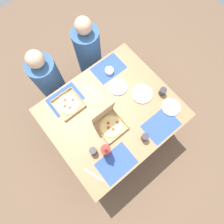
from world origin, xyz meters
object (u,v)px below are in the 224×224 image
object	(u,v)px
plate_far_right	(171,107)
soda_bottle	(106,150)
plate_near_right	(142,94)
cup_clear_right	(163,92)
diner_left_seat	(51,83)
plate_far_left	(118,87)
pizza_box_corner_left	(109,123)
cup_dark	(145,137)
pizza_box_corner_right	(68,104)
condiment_bowl	(109,71)
cup_clear_left	(93,151)
diner_right_seat	(89,56)

from	to	relation	value
plate_far_right	soda_bottle	xyz separation A→B (m)	(-0.83, 0.07, 0.12)
plate_near_right	plate_far_right	xyz separation A→B (m)	(0.14, -0.31, 0.00)
cup_clear_right	diner_left_seat	distance (m)	1.37
plate_far_left	plate_far_right	bearing A→B (deg)	-61.93
pizza_box_corner_left	cup_dark	size ratio (longest dim) A/B	2.95
pizza_box_corner_left	plate_near_right	distance (m)	0.50
pizza_box_corner_right	plate_near_right	distance (m)	0.81
cup_dark	plate_far_right	bearing A→B (deg)	8.43
pizza_box_corner_right	plate_far_left	world-z (taller)	pizza_box_corner_right
pizza_box_corner_left	plate_far_right	distance (m)	0.69
plate_far_left	diner_left_seat	xyz separation A→B (m)	(-0.54, 0.66, -0.25)
plate_far_right	condiment_bowl	bearing A→B (deg)	107.83
cup_dark	cup_clear_right	world-z (taller)	cup_dark
pizza_box_corner_left	cup_clear_right	size ratio (longest dim) A/B	3.47
pizza_box_corner_left	cup_dark	bearing A→B (deg)	-61.13
pizza_box_corner_right	cup_clear_left	xyz separation A→B (m)	(-0.10, -0.57, 0.04)
pizza_box_corner_right	plate_far_right	bearing A→B (deg)	-40.87
pizza_box_corner_right	plate_near_right	bearing A→B (deg)	-30.59
cup_dark	diner_left_seat	distance (m)	1.36
cup_dark	diner_right_seat	distance (m)	1.32
pizza_box_corner_right	cup_clear_right	world-z (taller)	cup_clear_right
cup_clear_left	cup_clear_right	bearing A→B (deg)	1.72
soda_bottle	pizza_box_corner_left	bearing A→B (deg)	44.80
pizza_box_corner_left	condiment_bowl	xyz separation A→B (m)	(0.39, 0.48, -0.02)
plate_near_right	cup_dark	bearing A→B (deg)	-129.49
pizza_box_corner_right	soda_bottle	size ratio (longest dim) A/B	0.86
cup_dark	cup_clear_left	distance (m)	0.53
plate_near_right	cup_clear_left	distance (m)	0.81
plate_far_left	condiment_bowl	bearing A→B (deg)	77.33
cup_clear_left	plate_far_left	bearing A→B (deg)	31.34
soda_bottle	cup_dark	distance (m)	0.42
plate_far_right	plate_near_right	bearing A→B (deg)	113.98
plate_near_right	soda_bottle	distance (m)	0.74
plate_far_right	plate_far_left	xyz separation A→B (m)	(-0.29, 0.54, -0.00)
pizza_box_corner_left	plate_far_right	bearing A→B (deg)	-23.02
cup_dark	condiment_bowl	distance (m)	0.84
pizza_box_corner_left	plate_near_right	world-z (taller)	pizza_box_corner_left
soda_bottle	plate_far_right	bearing A→B (deg)	-4.79
pizza_box_corner_right	diner_left_seat	bearing A→B (deg)	89.35
pizza_box_corner_right	cup_dark	xyz separation A→B (m)	(0.38, -0.79, 0.04)
pizza_box_corner_left	pizza_box_corner_right	bearing A→B (deg)	113.93
plate_far_right	plate_far_left	world-z (taller)	plate_far_right
plate_far_left	cup_clear_right	bearing A→B (deg)	-47.79
plate_far_left	diner_right_seat	distance (m)	0.71
pizza_box_corner_left	cup_clear_right	world-z (taller)	pizza_box_corner_left
diner_right_seat	cup_clear_left	bearing A→B (deg)	-123.93
pizza_box_corner_left	cup_dark	world-z (taller)	pizza_box_corner_left
plate_far_left	diner_left_seat	bearing A→B (deg)	129.06
cup_clear_left	cup_clear_right	world-z (taller)	cup_clear_left
cup_clear_right	diner_left_seat	bearing A→B (deg)	130.20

